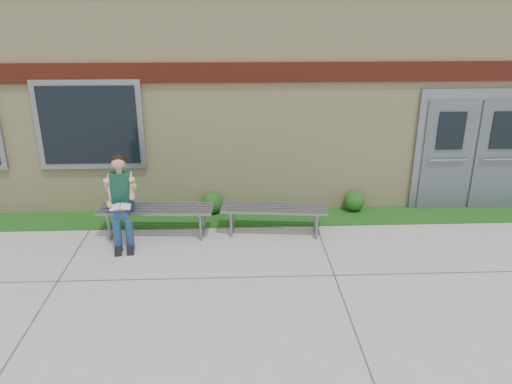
{
  "coord_description": "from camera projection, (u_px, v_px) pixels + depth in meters",
  "views": [
    {
      "loc": [
        -0.42,
        -5.82,
        3.77
      ],
      "look_at": [
        -0.1,
        1.7,
        0.87
      ],
      "focal_mm": 35.0,
      "sensor_mm": 36.0,
      "label": 1
    }
  ],
  "objects": [
    {
      "name": "girl",
      "position": [
        121.0,
        198.0,
        8.09
      ],
      "size": [
        0.55,
        0.89,
        1.46
      ],
      "rotation": [
        0.0,
        0.0,
        0.13
      ],
      "color": "navy",
      "rests_on": "ground"
    },
    {
      "name": "shrub_mid",
      "position": [
        212.0,
        203.0,
        9.34
      ],
      "size": [
        0.39,
        0.39,
        0.39
      ],
      "primitive_type": "sphere",
      "color": "#164412",
      "rests_on": "grass_strip"
    },
    {
      "name": "shrub_east",
      "position": [
        354.0,
        201.0,
        9.45
      ],
      "size": [
        0.38,
        0.38,
        0.38
      ],
      "primitive_type": "sphere",
      "color": "#164412",
      "rests_on": "grass_strip"
    },
    {
      "name": "school_building",
      "position": [
        253.0,
        77.0,
        11.62
      ],
      "size": [
        16.2,
        6.22,
        4.2
      ],
      "color": "beige",
      "rests_on": "ground"
    },
    {
      "name": "grass_strip",
      "position": [
        259.0,
        218.0,
        9.22
      ],
      "size": [
        16.0,
        0.8,
        0.02
      ],
      "primitive_type": "cube",
      "color": "#164412",
      "rests_on": "ground"
    },
    {
      "name": "ground",
      "position": [
        269.0,
        296.0,
        6.8
      ],
      "size": [
        80.0,
        80.0,
        0.0
      ],
      "primitive_type": "plane",
      "color": "#9E9E99",
      "rests_on": "ground"
    },
    {
      "name": "bench_left",
      "position": [
        157.0,
        214.0,
        8.45
      ],
      "size": [
        1.94,
        0.63,
        0.5
      ],
      "rotation": [
        0.0,
        0.0,
        -0.05
      ],
      "color": "slate",
      "rests_on": "ground"
    },
    {
      "name": "bench_right",
      "position": [
        274.0,
        213.0,
        8.54
      ],
      "size": [
        1.85,
        0.68,
        0.47
      ],
      "rotation": [
        0.0,
        0.0,
        -0.1
      ],
      "color": "slate",
      "rests_on": "ground"
    }
  ]
}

